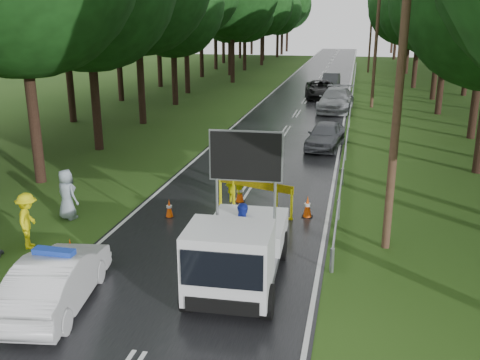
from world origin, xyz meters
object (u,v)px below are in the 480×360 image
(civilian, at_px, (244,230))
(queue_car_third, at_px, (321,89))
(queue_car_fourth, at_px, (331,81))
(queue_car_second, at_px, (336,100))
(police_sedan, at_px, (57,280))
(work_truck, at_px, (238,250))
(barrier, at_px, (255,188))
(officer, at_px, (235,177))
(queue_car_first, at_px, (325,135))

(civilian, distance_m, queue_car_third, 31.28)
(civilian, height_order, queue_car_fourth, civilian)
(queue_car_fourth, bearing_deg, queue_car_second, -83.06)
(police_sedan, distance_m, work_truck, 4.41)
(barrier, bearing_deg, officer, 150.91)
(work_truck, xyz_separation_m, queue_car_fourth, (0.20, 39.57, -0.33))
(barrier, bearing_deg, work_truck, -66.06)
(police_sedan, distance_m, barrier, 7.94)
(officer, relative_size, queue_car_fourth, 0.47)
(barrier, height_order, officer, officer)
(queue_car_fourth, bearing_deg, queue_car_third, -92.07)
(police_sedan, relative_size, queue_car_first, 1.04)
(work_truck, height_order, queue_car_second, work_truck)
(barrier, relative_size, queue_car_second, 0.50)
(police_sedan, relative_size, civilian, 2.64)
(officer, distance_m, queue_car_fourth, 33.29)
(police_sedan, height_order, barrier, police_sedan)
(police_sedan, xyz_separation_m, queue_car_second, (5.21, 28.95, 0.14))
(barrier, height_order, queue_car_fourth, queue_car_fourth)
(queue_car_third, bearing_deg, queue_car_fourth, 78.59)
(police_sedan, xyz_separation_m, queue_car_third, (3.70, 34.95, 0.06))
(barrier, height_order, civilian, civilian)
(officer, distance_m, queue_car_first, 9.61)
(barrier, xyz_separation_m, queue_car_second, (1.80, 21.78, -0.11))
(work_truck, relative_size, queue_car_second, 0.86)
(queue_car_third, bearing_deg, civilian, -96.97)
(work_truck, xyz_separation_m, queue_car_second, (1.22, 27.11, -0.22))
(police_sedan, bearing_deg, queue_car_fourth, -104.71)
(barrier, relative_size, queue_car_first, 0.70)
(work_truck, relative_size, barrier, 1.72)
(work_truck, xyz_separation_m, queue_car_third, (-0.29, 33.11, -0.30))
(queue_car_third, relative_size, queue_car_fourth, 1.25)
(police_sedan, bearing_deg, queue_car_third, -104.98)
(work_truck, relative_size, queue_car_fourth, 1.14)
(officer, xyz_separation_m, queue_car_first, (2.74, 9.21, -0.30))
(civilian, distance_m, queue_car_fourth, 37.75)
(officer, bearing_deg, queue_car_first, -116.09)
(police_sedan, distance_m, queue_car_second, 29.41)
(police_sedan, height_order, work_truck, work_truck)
(work_truck, distance_m, civilian, 1.86)
(queue_car_first, xyz_separation_m, queue_car_third, (-1.51, 17.57, 0.04))
(civilian, bearing_deg, queue_car_second, 75.38)
(civilian, height_order, queue_car_first, civilian)
(queue_car_second, distance_m, queue_car_fourth, 12.50)
(queue_car_first, relative_size, queue_car_fourth, 0.96)
(civilian, distance_m, queue_car_first, 13.79)
(officer, bearing_deg, queue_car_second, -107.05)
(officer, xyz_separation_m, queue_car_second, (2.74, 20.78, -0.18))
(queue_car_second, bearing_deg, work_truck, -88.49)
(work_truck, height_order, queue_car_third, work_truck)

